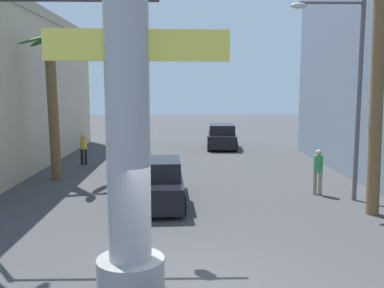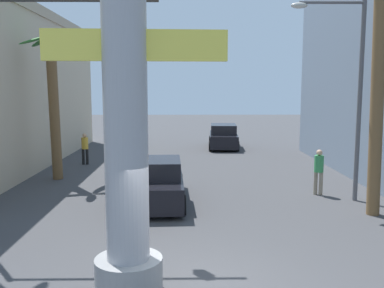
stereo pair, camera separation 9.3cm
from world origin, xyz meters
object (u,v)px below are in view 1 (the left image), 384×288
at_px(neon_sign_pole, 127,57).
at_px(palm_tree_mid_left, 53,95).
at_px(car_far, 222,137).
at_px(palm_tree_near_right, 379,60).
at_px(street_lamp, 348,80).
at_px(pedestrian_mid_right, 318,168).
at_px(car_lead, 155,183).
at_px(traffic_light_mast, 24,72).
at_px(pedestrian_far_left, 84,146).

distance_m(neon_sign_pole, palm_tree_mid_left, 11.33).
distance_m(car_far, palm_tree_near_right, 15.95).
xyz_separation_m(street_lamp, pedestrian_mid_right, (-0.66, 0.80, -3.22)).
distance_m(car_lead, pedestrian_mid_right, 6.06).
height_order(car_lead, car_far, same).
bearing_deg(car_lead, traffic_light_mast, -131.21).
bearing_deg(car_lead, car_far, 75.36).
bearing_deg(car_far, pedestrian_mid_right, -79.01).
bearing_deg(palm_tree_mid_left, car_lead, -39.87).
relative_size(neon_sign_pole, pedestrian_far_left, 6.03).
relative_size(neon_sign_pole, car_lead, 2.06).
relative_size(neon_sign_pole, street_lamp, 1.42).
xyz_separation_m(street_lamp, car_far, (-3.10, 13.36, -3.47)).
xyz_separation_m(neon_sign_pole, pedestrian_far_left, (-4.14, 14.08, -3.56)).
distance_m(neon_sign_pole, street_lamp, 9.50).
xyz_separation_m(street_lamp, palm_tree_near_right, (0.23, -1.71, 0.56)).
distance_m(traffic_light_mast, pedestrian_far_left, 11.50).
bearing_deg(car_lead, palm_tree_mid_left, 140.13).
xyz_separation_m(car_lead, pedestrian_far_left, (-4.16, 7.46, 0.24)).
bearing_deg(pedestrian_mid_right, street_lamp, -50.36).
relative_size(palm_tree_mid_left, palm_tree_near_right, 0.75).
bearing_deg(car_lead, street_lamp, 1.41).
xyz_separation_m(street_lamp, car_lead, (-6.63, -0.16, -3.51)).
distance_m(street_lamp, car_lead, 7.50).
height_order(car_far, pedestrian_far_left, pedestrian_far_left).
xyz_separation_m(palm_tree_mid_left, pedestrian_mid_right, (10.47, -2.80, -2.66)).
distance_m(car_lead, palm_tree_mid_left, 6.56).
height_order(traffic_light_mast, palm_tree_near_right, palm_tree_near_right).
height_order(neon_sign_pole, car_far, neon_sign_pole).
height_order(traffic_light_mast, palm_tree_mid_left, traffic_light_mast).
bearing_deg(car_lead, neon_sign_pole, -90.21).
relative_size(car_lead, pedestrian_far_left, 2.92).
height_order(pedestrian_far_left, pedestrian_mid_right, pedestrian_mid_right).
relative_size(pedestrian_far_left, pedestrian_mid_right, 0.96).
height_order(car_lead, pedestrian_far_left, pedestrian_far_left).
bearing_deg(traffic_light_mast, neon_sign_pole, -46.22).
bearing_deg(neon_sign_pole, street_lamp, 45.50).
distance_m(car_lead, car_far, 13.97).
xyz_separation_m(car_lead, car_far, (3.53, 13.52, 0.03)).
bearing_deg(palm_tree_mid_left, car_far, 50.56).
distance_m(palm_tree_near_right, pedestrian_far_left, 14.75).
bearing_deg(street_lamp, pedestrian_mid_right, 129.64).
relative_size(palm_tree_near_right, pedestrian_mid_right, 4.90).
relative_size(palm_tree_mid_left, pedestrian_mid_right, 3.66).
distance_m(street_lamp, traffic_light_mast, 10.33).
relative_size(car_lead, palm_tree_mid_left, 0.76).
bearing_deg(street_lamp, car_far, 103.07).
xyz_separation_m(neon_sign_pole, palm_tree_mid_left, (-4.47, 10.37, -0.85)).
xyz_separation_m(neon_sign_pole, car_far, (3.56, 20.13, -3.77)).
distance_m(palm_tree_near_right, pedestrian_mid_right, 4.62).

